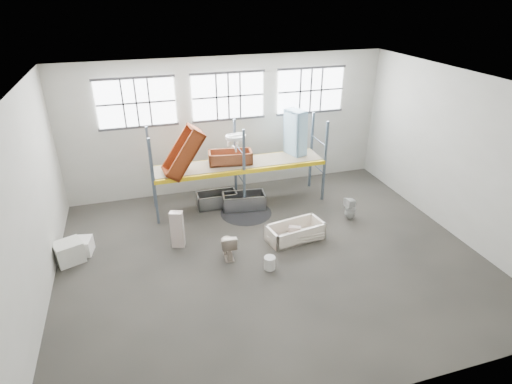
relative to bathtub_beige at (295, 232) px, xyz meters
name	(u,v)px	position (x,y,z in m)	size (l,w,h in m)	color
floor	(271,257)	(-1.03, -0.67, -0.31)	(12.00, 10.00, 0.10)	#4B4740
ceiling	(274,83)	(-1.03, -0.67, 4.79)	(12.00, 10.00, 0.10)	silver
wall_back	(228,125)	(-1.03, 4.38, 2.24)	(12.00, 0.10, 5.00)	#B3B3A7
wall_front	(371,302)	(-1.03, -5.72, 2.24)	(12.00, 0.10, 5.00)	#B6B5A8
wall_left	(25,211)	(-7.08, -0.67, 2.24)	(0.10, 10.00, 5.00)	#BBBAAE
wall_right	(459,155)	(5.02, -0.67, 2.24)	(0.10, 10.00, 5.00)	#B7B6A9
window_left	(136,103)	(-4.23, 4.27, 3.34)	(2.60, 0.04, 1.60)	white
window_mid	(228,96)	(-1.03, 4.27, 3.34)	(2.60, 0.04, 1.60)	white
window_right	(310,90)	(2.17, 4.27, 3.34)	(2.60, 0.04, 1.60)	white
rack_upright_la	(154,183)	(-4.03, 2.23, 1.24)	(0.08, 0.08, 3.00)	slate
rack_upright_lb	(151,169)	(-4.03, 3.43, 1.24)	(0.08, 0.08, 3.00)	slate
rack_upright_ma	(244,172)	(-1.03, 2.23, 1.24)	(0.08, 0.08, 3.00)	slate
rack_upright_mb	(235,159)	(-1.03, 3.43, 1.24)	(0.08, 0.08, 3.00)	slate
rack_upright_ra	(325,162)	(1.97, 2.23, 1.24)	(0.08, 0.08, 3.00)	slate
rack_upright_rb	(311,151)	(1.97, 3.43, 1.24)	(0.08, 0.08, 3.00)	slate
rack_beam_front	(244,172)	(-1.03, 2.23, 1.24)	(6.00, 0.10, 0.14)	yellow
rack_beam_back	(235,159)	(-1.03, 3.43, 1.24)	(6.00, 0.10, 0.14)	yellow
shelf_deck	(240,163)	(-1.03, 2.83, 1.32)	(5.90, 1.10, 0.03)	gray
wet_patch	(246,213)	(-1.03, 2.03, -0.26)	(1.80, 1.80, 0.00)	black
bathtub_beige	(295,232)	(0.00, 0.00, 0.00)	(1.76, 0.83, 0.52)	#EFE0CC
cistern_spare	(295,232)	(-0.03, -0.03, 0.02)	(0.38, 0.18, 0.36)	#C7ADA5
sink_in_tub	(274,237)	(-0.69, 0.02, -0.10)	(0.44, 0.44, 0.15)	#C3AEA6
toilet_beige	(228,245)	(-2.24, -0.32, 0.15)	(0.46, 0.80, 0.82)	beige
cistern_tall	(177,229)	(-3.56, 0.66, 0.33)	(0.38, 0.25, 1.18)	beige
toilet_white	(350,209)	(2.24, 0.62, 0.14)	(0.36, 0.37, 0.79)	silver
steel_tub_left	(217,199)	(-1.90, 2.86, 0.00)	(1.42, 0.66, 0.52)	#979A9D
steel_tub_right	(244,201)	(-1.00, 2.44, 0.02)	(1.50, 0.70, 0.55)	#94969A
rust_tub_flat	(230,157)	(-1.35, 2.88, 1.56)	(1.49, 0.70, 0.42)	#974628
rust_tub_tilted	(183,152)	(-2.98, 2.58, 2.04)	(1.78, 0.83, 0.50)	#993714
sink_on_shelf	(236,151)	(-1.19, 2.69, 1.84)	(0.70, 0.54, 0.62)	white
blue_tub_upright	(295,133)	(1.13, 3.08, 2.14)	(1.68, 0.79, 0.47)	#9FD0EF
bucket	(270,263)	(-1.25, -1.23, -0.07)	(0.32, 0.32, 0.38)	silver
carton_near	(69,252)	(-6.66, 0.77, 0.06)	(0.74, 0.63, 0.63)	silver
carton_far	(82,246)	(-6.35, 1.10, -0.02)	(0.57, 0.57, 0.48)	white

